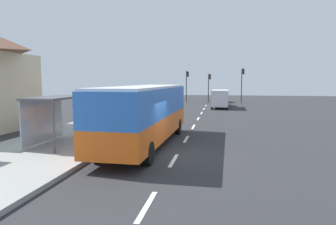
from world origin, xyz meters
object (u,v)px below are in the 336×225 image
at_px(bus, 146,112).
at_px(recycling_bin_red, 116,126).
at_px(white_van, 220,98).
at_px(traffic_light_far_side, 187,82).
at_px(recycling_bin_yellow, 112,128).
at_px(traffic_light_median, 209,83).
at_px(sedan_far, 221,100).
at_px(sedan_near, 221,97).
at_px(traffic_light_near_side, 242,80).
at_px(bus_shelter, 52,108).
at_px(recycling_bin_blue, 108,130).

distance_m(bus, recycling_bin_red, 3.60).
height_order(white_van, recycling_bin_red, white_van).
bearing_deg(recycling_bin_red, traffic_light_far_side, 87.97).
bearing_deg(recycling_bin_yellow, traffic_light_median, 81.96).
height_order(sedan_far, recycling_bin_red, sedan_far).
relative_size(sedan_far, traffic_light_median, 0.97).
bearing_deg(traffic_light_far_side, sedan_far, -48.35).
xyz_separation_m(sedan_far, traffic_light_median, (-1.90, 6.88, 2.28)).
bearing_deg(sedan_near, white_van, -90.52).
relative_size(sedan_far, traffic_light_near_side, 0.84).
height_order(white_van, traffic_light_median, traffic_light_median).
xyz_separation_m(bus, sedan_far, (4.01, 27.31, -1.05)).
bearing_deg(traffic_light_near_side, traffic_light_median, 162.55).
bearing_deg(sedan_far, traffic_light_median, 105.43).
relative_size(sedan_far, recycling_bin_yellow, 4.71).
xyz_separation_m(bus, traffic_light_far_side, (-1.39, 33.39, 1.49)).
bearing_deg(white_van, traffic_light_near_side, 70.40).
bearing_deg(traffic_light_near_side, sedan_far, -121.18).
bearing_deg(bus, bus_shelter, -165.30).
relative_size(bus, white_van, 2.11).
distance_m(recycling_bin_yellow, traffic_light_far_side, 31.91).
distance_m(white_van, bus_shelter, 26.04).
distance_m(recycling_bin_yellow, traffic_light_near_side, 32.59).
relative_size(sedan_near, traffic_light_near_side, 0.82).
bearing_deg(bus_shelter, traffic_light_far_side, 84.54).
bearing_deg(traffic_light_median, traffic_light_far_side, -167.14).
distance_m(sedan_near, recycling_bin_blue, 34.02).
distance_m(white_van, traffic_light_far_side, 11.54).
xyz_separation_m(white_van, recycling_bin_blue, (-6.40, -22.42, -0.69)).
distance_m(traffic_light_near_side, bus_shelter, 35.89).
bearing_deg(sedan_near, recycling_bin_blue, -101.01).
xyz_separation_m(sedan_far, traffic_light_far_side, (-5.40, 6.08, 2.54)).
relative_size(white_van, traffic_light_median, 1.14).
height_order(recycling_bin_blue, bus_shelter, bus_shelter).
height_order(traffic_light_far_side, bus_shelter, traffic_light_far_side).
xyz_separation_m(white_van, traffic_light_far_side, (-5.30, 10.06, 1.99)).
xyz_separation_m(recycling_bin_blue, recycling_bin_red, (0.00, 1.40, 0.00)).
bearing_deg(sedan_near, sedan_far, -89.98).
xyz_separation_m(bus, recycling_bin_red, (-2.49, 2.31, -1.19)).
bearing_deg(white_van, traffic_light_median, 99.39).
xyz_separation_m(recycling_bin_yellow, traffic_light_median, (4.60, 32.58, 2.42)).
bearing_deg(sedan_near, bus_shelter, -103.78).
relative_size(sedan_near, recycling_bin_blue, 4.64).
distance_m(sedan_far, recycling_bin_yellow, 26.52).
xyz_separation_m(bus, sedan_near, (4.01, 34.30, -1.05)).
bearing_deg(bus, recycling_bin_blue, 159.97).
height_order(bus, recycling_bin_red, bus).
relative_size(white_van, recycling_bin_red, 5.53).
xyz_separation_m(recycling_bin_red, traffic_light_median, (4.60, 31.88, 2.42)).
bearing_deg(sedan_far, recycling_bin_blue, -103.83).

